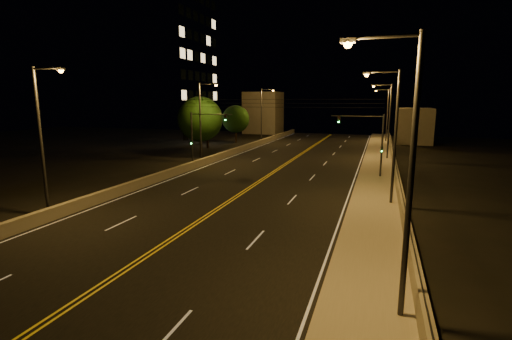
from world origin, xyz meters
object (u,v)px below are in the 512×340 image
(streetlight_1, at_px, (392,130))
(streetlight_5, at_px, (202,118))
(streetlight_2, at_px, (388,117))
(streetlight_4, at_px, (43,133))
(streetlight_3, at_px, (386,112))
(streetlight_6, at_px, (263,112))
(streetlight_0, at_px, (403,165))
(building_tower, at_px, (142,69))
(tree_0, at_px, (200,119))
(traffic_signal_right, at_px, (372,139))
(tree_2, at_px, (236,119))
(traffic_signal_left, at_px, (199,133))
(tree_1, at_px, (207,124))

(streetlight_1, relative_size, streetlight_5, 1.00)
(streetlight_2, xyz_separation_m, streetlight_4, (-21.47, -32.23, 0.00))
(streetlight_3, xyz_separation_m, streetlight_6, (-21.47, -7.29, 0.00))
(streetlight_0, xyz_separation_m, building_tower, (-43.49, 47.82, 7.89))
(tree_0, bearing_deg, streetlight_1, -36.00)
(streetlight_2, bearing_deg, streetlight_3, 90.00)
(streetlight_3, relative_size, traffic_signal_right, 1.54)
(streetlight_3, distance_m, tree_2, 27.70)
(streetlight_6, relative_size, traffic_signal_right, 1.54)
(streetlight_0, relative_size, traffic_signal_right, 1.54)
(building_tower, bearing_deg, streetlight_3, 15.76)
(traffic_signal_left, distance_m, building_tower, 33.70)
(streetlight_1, xyz_separation_m, streetlight_6, (-21.47, 37.53, 0.00))
(building_tower, bearing_deg, streetlight_2, -13.00)
(tree_1, bearing_deg, tree_0, -69.27)
(streetlight_3, xyz_separation_m, building_tower, (-43.49, -12.27, 7.89))
(streetlight_0, xyz_separation_m, traffic_signal_left, (-20.36, 25.23, -1.61))
(traffic_signal_left, xyz_separation_m, tree_0, (-3.67, 7.51, 1.20))
(streetlight_3, bearing_deg, streetlight_5, -123.98)
(streetlight_1, relative_size, traffic_signal_right, 1.54)
(streetlight_2, distance_m, traffic_signal_left, 23.97)
(streetlight_2, distance_m, streetlight_6, 26.21)
(streetlight_4, relative_size, tree_1, 1.57)
(traffic_signal_left, bearing_deg, streetlight_4, -93.23)
(streetlight_5, distance_m, building_tower, 30.50)
(streetlight_1, distance_m, streetlight_5, 25.08)
(streetlight_6, bearing_deg, traffic_signal_right, -54.10)
(streetlight_0, relative_size, streetlight_2, 1.00)
(streetlight_5, bearing_deg, streetlight_1, -31.12)
(streetlight_5, height_order, traffic_signal_right, streetlight_5)
(streetlight_2, height_order, streetlight_6, same)
(streetlight_2, xyz_separation_m, streetlight_3, (0.00, 22.32, 0.00))
(streetlight_0, distance_m, tree_1, 50.48)
(streetlight_6, distance_m, tree_1, 12.36)
(streetlight_3, distance_m, building_tower, 45.87)
(streetlight_6, bearing_deg, traffic_signal_left, -87.69)
(streetlight_2, bearing_deg, traffic_signal_left, -148.36)
(streetlight_1, relative_size, building_tower, 0.35)
(streetlight_1, distance_m, traffic_signal_right, 10.20)
(streetlight_3, relative_size, tree_0, 1.19)
(streetlight_0, relative_size, streetlight_4, 1.00)
(streetlight_3, xyz_separation_m, tree_0, (-24.04, -27.36, -0.41))
(streetlight_2, xyz_separation_m, streetlight_5, (-21.47, -9.54, 0.00))
(streetlight_0, bearing_deg, streetlight_4, 165.51)
(traffic_signal_left, distance_m, tree_2, 26.66)
(streetlight_4, bearing_deg, tree_2, 95.92)
(building_tower, bearing_deg, tree_0, -37.79)
(streetlight_1, relative_size, streetlight_2, 1.00)
(streetlight_6, distance_m, traffic_signal_right, 34.08)
(building_tower, xyz_separation_m, tree_0, (19.45, -15.08, -8.31))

